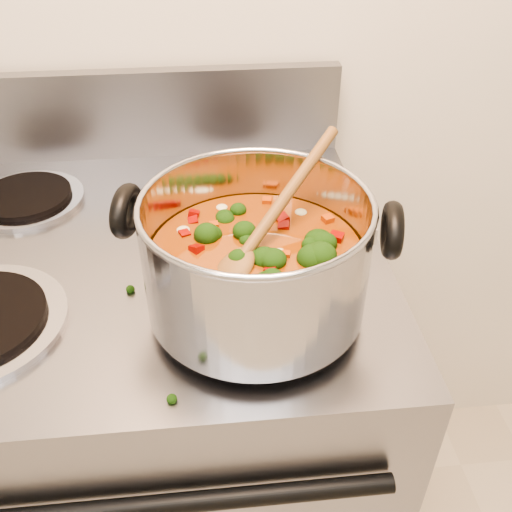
# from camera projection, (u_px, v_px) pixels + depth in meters

# --- Properties ---
(electric_range) EXTENTS (0.75, 0.68, 1.08)m
(electric_range) POSITION_uv_depth(u_px,v_px,m) (159.00, 432.00, 1.12)
(electric_range) COLOR gray
(electric_range) RESTS_ON ground
(stockpot) EXTENTS (0.34, 0.27, 0.16)m
(stockpot) POSITION_uv_depth(u_px,v_px,m) (257.00, 260.00, 0.69)
(stockpot) COLOR #A9AAB2
(stockpot) RESTS_ON electric_range
(wooden_spoon) EXTENTS (0.19, 0.21, 0.12)m
(wooden_spoon) POSITION_uv_depth(u_px,v_px,m) (262.00, 230.00, 0.67)
(wooden_spoon) COLOR brown
(wooden_spoon) RESTS_ON stockpot
(cooktop_crumbs) EXTENTS (0.13, 0.32, 0.01)m
(cooktop_crumbs) POSITION_uv_depth(u_px,v_px,m) (278.00, 341.00, 0.69)
(cooktop_crumbs) COLOR black
(cooktop_crumbs) RESTS_ON electric_range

